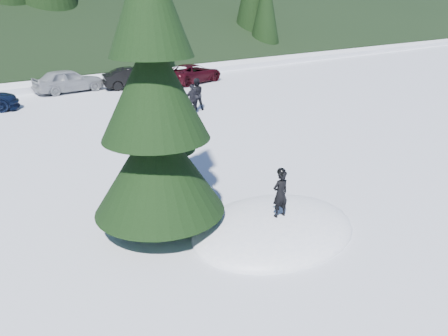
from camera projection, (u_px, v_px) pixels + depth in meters
ground at (274, 230)px, 11.05m from camera, size 200.00×200.00×0.00m
snow_mound at (274, 230)px, 11.05m from camera, size 4.48×3.52×0.96m
spruce_tall at (154, 100)px, 9.91m from camera, size 3.20×3.20×8.60m
spruce_short at (163, 131)px, 11.94m from camera, size 2.20×2.20×5.37m
child_skier at (280, 194)px, 10.52m from camera, size 0.47×0.34×1.19m
adult_0 at (196, 94)px, 23.07m from camera, size 1.00×0.89×1.69m
adult_1 at (193, 99)px, 22.19m from camera, size 0.92×0.41×1.55m
adult_2 at (158, 91)px, 24.13m from camera, size 1.12×0.78×1.59m
car_4 at (68, 81)px, 27.77m from camera, size 4.39×1.88×1.48m
car_5 at (135, 78)px, 29.10m from camera, size 4.36×2.49×1.36m
car_6 at (193, 73)px, 31.11m from camera, size 5.10×3.19×1.31m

